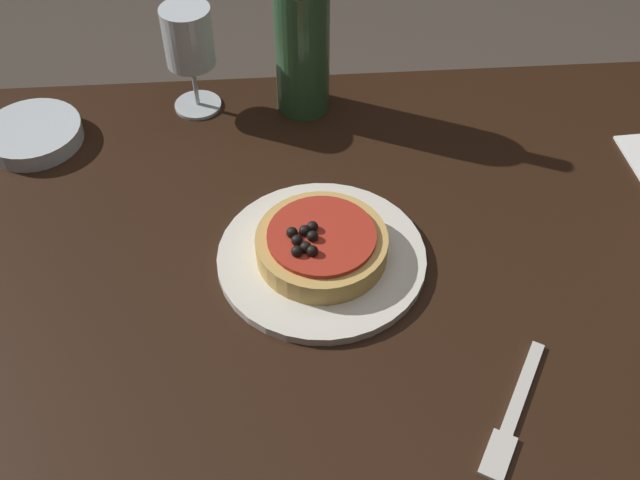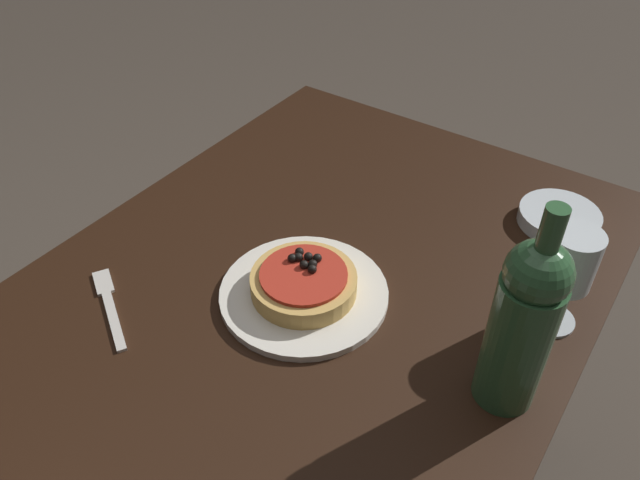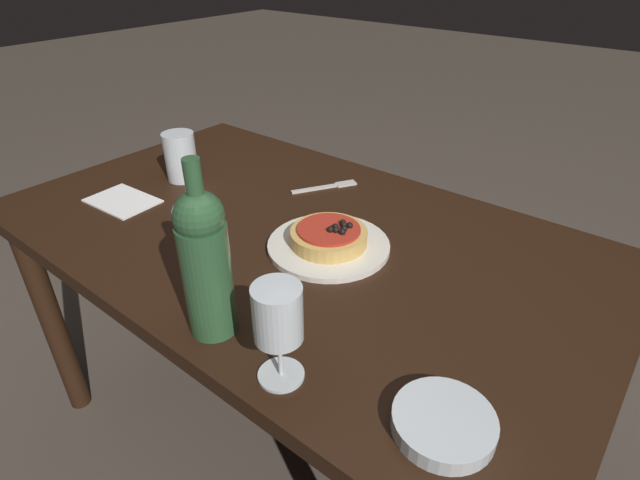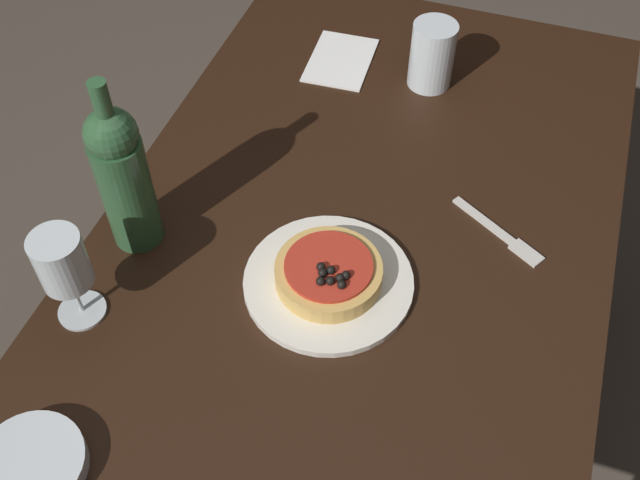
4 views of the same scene
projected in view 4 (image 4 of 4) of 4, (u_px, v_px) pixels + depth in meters
ground_plane at (343, 430)px, 1.76m from camera, size 14.00×14.00×0.00m
dining_table at (352, 268)px, 1.28m from camera, size 1.38×0.81×0.71m
dinner_plate at (328, 282)px, 1.14m from camera, size 0.26×0.26×0.01m
pizza at (329, 273)px, 1.12m from camera, size 0.16×0.16×0.05m
wine_glass at (62, 264)px, 1.02m from camera, size 0.07×0.07×0.17m
wine_bottle at (123, 175)px, 1.10m from camera, size 0.08×0.08×0.31m
water_cup at (432, 55)px, 1.40m from camera, size 0.08×0.08×0.13m
side_bowl at (31, 465)px, 0.95m from camera, size 0.14×0.14×0.03m
fork at (502, 235)px, 1.20m from camera, size 0.11×0.16×0.00m
paper_napkin at (341, 60)px, 1.50m from camera, size 0.18×0.13×0.00m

